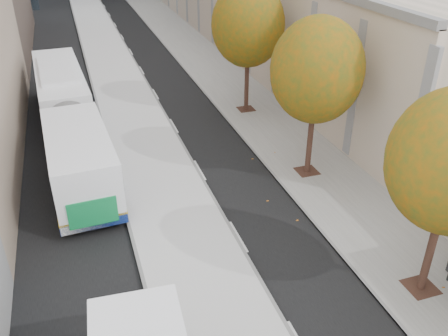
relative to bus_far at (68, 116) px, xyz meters
name	(u,v)px	position (x,y,z in m)	size (l,w,h in m)	color
bus_platform	(127,101)	(3.96, 5.62, -1.66)	(4.25, 150.00, 0.15)	silver
sidewalk	(234,90)	(11.96, 5.62, -1.69)	(4.75, 150.00, 0.08)	gray
tree_d	(317,71)	(11.44, -7.38, 3.74)	(4.40, 4.40, 7.60)	black
tree_e	(248,25)	(11.44, 1.62, 3.95)	(4.60, 4.60, 7.92)	black
bus_far	(68,116)	(0.00, 0.00, 0.00)	(3.80, 19.14, 3.17)	white
distant_car	(63,67)	(-0.05, 13.59, -1.14)	(1.39, 3.45, 1.18)	silver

